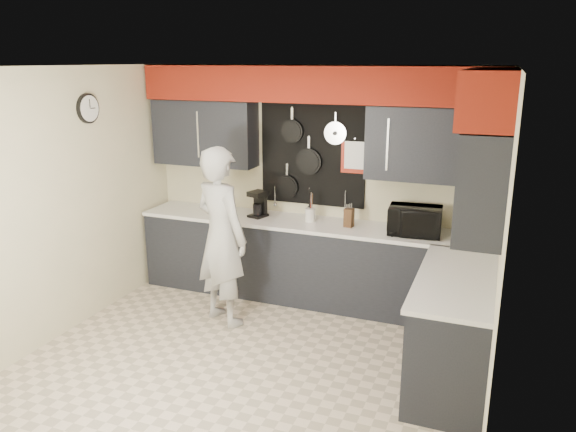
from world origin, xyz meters
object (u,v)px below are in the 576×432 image
at_px(microwave, 415,221).
at_px(utensil_crock, 310,215).
at_px(knife_block, 349,218).
at_px(coffee_maker, 259,203).
at_px(person, 221,237).

bearing_deg(microwave, utensil_crock, 172.07).
distance_m(knife_block, coffee_maker, 1.07).
distance_m(microwave, utensil_crock, 1.16).
xyz_separation_m(knife_block, coffee_maker, (-1.07, 0.03, 0.05)).
bearing_deg(person, utensil_crock, -103.13).
bearing_deg(microwave, knife_block, 173.36).
xyz_separation_m(microwave, person, (-1.81, -0.80, -0.14)).
height_order(knife_block, person, person).
relative_size(microwave, coffee_maker, 1.77).
height_order(microwave, coffee_maker, coffee_maker).
height_order(microwave, person, person).
bearing_deg(person, coffee_maker, -68.32).
bearing_deg(knife_block, utensil_crock, -179.17).
height_order(utensil_crock, coffee_maker, coffee_maker).
distance_m(knife_block, utensil_crock, 0.46).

